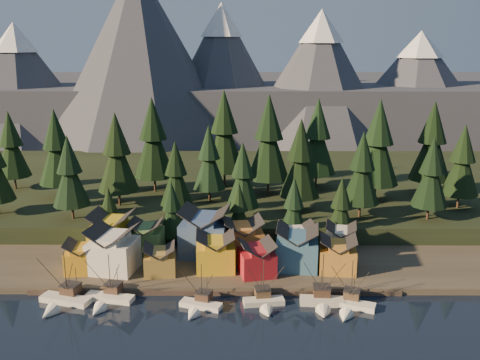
{
  "coord_description": "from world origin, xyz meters",
  "views": [
    {
      "loc": [
        6.0,
        -89.39,
        52.68
      ],
      "look_at": [
        5.38,
        30.0,
        21.53
      ],
      "focal_mm": 40.0,
      "sensor_mm": 36.0,
      "label": 1
    }
  ],
  "objects_px": {
    "boat_5": "(323,295)",
    "house_front_0": "(82,256)",
    "boat_0": "(61,295)",
    "boat_4": "(265,297)",
    "house_back_1": "(147,236)",
    "boat_6": "(349,300)",
    "boat_3": "(199,301)",
    "house_back_0": "(112,233)",
    "house_front_1": "(113,248)",
    "boat_1": "(107,294)"
  },
  "relations": [
    {
      "from": "boat_3",
      "to": "boat_1",
      "type": "bearing_deg",
      "value": -169.23
    },
    {
      "from": "boat_4",
      "to": "boat_6",
      "type": "xyz_separation_m",
      "value": [
        17.07,
        -1.26,
        -0.13
      ]
    },
    {
      "from": "boat_5",
      "to": "house_back_0",
      "type": "relative_size",
      "value": 1.11
    },
    {
      "from": "boat_0",
      "to": "house_front_0",
      "type": "relative_size",
      "value": 1.56
    },
    {
      "from": "boat_0",
      "to": "house_back_1",
      "type": "bearing_deg",
      "value": 77.28
    },
    {
      "from": "boat_4",
      "to": "house_front_1",
      "type": "bearing_deg",
      "value": 149.75
    },
    {
      "from": "house_front_0",
      "to": "house_back_1",
      "type": "bearing_deg",
      "value": 35.2
    },
    {
      "from": "boat_6",
      "to": "house_front_0",
      "type": "xyz_separation_m",
      "value": [
        -58.08,
        14.83,
        3.36
      ]
    },
    {
      "from": "house_back_0",
      "to": "house_back_1",
      "type": "relative_size",
      "value": 1.25
    },
    {
      "from": "boat_3",
      "to": "house_front_1",
      "type": "relative_size",
      "value": 0.88
    },
    {
      "from": "boat_6",
      "to": "house_back_0",
      "type": "distance_m",
      "value": 59.32
    },
    {
      "from": "boat_4",
      "to": "house_back_1",
      "type": "xyz_separation_m",
      "value": [
        -28.17,
        24.08,
        3.91
      ]
    },
    {
      "from": "boat_0",
      "to": "boat_4",
      "type": "distance_m",
      "value": 41.64
    },
    {
      "from": "boat_0",
      "to": "boat_1",
      "type": "relative_size",
      "value": 1.06
    },
    {
      "from": "boat_4",
      "to": "house_front_0",
      "type": "relative_size",
      "value": 1.38
    },
    {
      "from": "boat_4",
      "to": "house_back_0",
      "type": "relative_size",
      "value": 1.0
    },
    {
      "from": "boat_4",
      "to": "house_back_0",
      "type": "height_order",
      "value": "house_back_0"
    },
    {
      "from": "house_front_1",
      "to": "house_back_1",
      "type": "height_order",
      "value": "house_front_1"
    },
    {
      "from": "boat_0",
      "to": "boat_6",
      "type": "height_order",
      "value": "boat_0"
    },
    {
      "from": "boat_1",
      "to": "boat_6",
      "type": "height_order",
      "value": "boat_1"
    },
    {
      "from": "boat_4",
      "to": "boat_3",
      "type": "bearing_deg",
      "value": 178.69
    },
    {
      "from": "boat_0",
      "to": "boat_5",
      "type": "relative_size",
      "value": 1.01
    },
    {
      "from": "boat_3",
      "to": "house_front_1",
      "type": "distance_m",
      "value": 26.46
    },
    {
      "from": "house_front_1",
      "to": "house_back_1",
      "type": "bearing_deg",
      "value": 69.45
    },
    {
      "from": "boat_3",
      "to": "house_back_1",
      "type": "relative_size",
      "value": 1.19
    },
    {
      "from": "house_front_0",
      "to": "house_front_1",
      "type": "relative_size",
      "value": 0.67
    },
    {
      "from": "boat_5",
      "to": "house_front_0",
      "type": "xyz_separation_m",
      "value": [
        -52.84,
        13.56,
        2.94
      ]
    },
    {
      "from": "boat_3",
      "to": "house_back_1",
      "type": "bearing_deg",
      "value": 138.89
    },
    {
      "from": "boat_6",
      "to": "house_front_1",
      "type": "height_order",
      "value": "house_front_1"
    },
    {
      "from": "boat_4",
      "to": "boat_6",
      "type": "relative_size",
      "value": 0.98
    },
    {
      "from": "boat_6",
      "to": "boat_3",
      "type": "bearing_deg",
      "value": -158.26
    },
    {
      "from": "boat_6",
      "to": "boat_5",
      "type": "bearing_deg",
      "value": -172.34
    },
    {
      "from": "house_back_1",
      "to": "boat_4",
      "type": "bearing_deg",
      "value": -37.0
    },
    {
      "from": "boat_6",
      "to": "house_back_0",
      "type": "bearing_deg",
      "value": 176.31
    },
    {
      "from": "house_back_0",
      "to": "house_back_1",
      "type": "xyz_separation_m",
      "value": [
        8.32,
        0.37,
        -1.14
      ]
    },
    {
      "from": "boat_0",
      "to": "boat_3",
      "type": "relative_size",
      "value": 1.18
    },
    {
      "from": "boat_6",
      "to": "house_back_0",
      "type": "height_order",
      "value": "house_back_0"
    },
    {
      "from": "house_front_0",
      "to": "boat_1",
      "type": "bearing_deg",
      "value": -59.98
    },
    {
      "from": "house_front_0",
      "to": "boat_5",
      "type": "bearing_deg",
      "value": -18.49
    },
    {
      "from": "boat_5",
      "to": "house_front_0",
      "type": "relative_size",
      "value": 1.54
    },
    {
      "from": "boat_3",
      "to": "boat_5",
      "type": "bearing_deg",
      "value": 22.17
    },
    {
      "from": "boat_0",
      "to": "boat_6",
      "type": "relative_size",
      "value": 1.1
    },
    {
      "from": "boat_0",
      "to": "house_back_0",
      "type": "height_order",
      "value": "house_back_0"
    },
    {
      "from": "boat_0",
      "to": "boat_5",
      "type": "bearing_deg",
      "value": 16.52
    },
    {
      "from": "boat_1",
      "to": "house_front_0",
      "type": "relative_size",
      "value": 1.47
    },
    {
      "from": "boat_5",
      "to": "boat_0",
      "type": "bearing_deg",
      "value": -175.89
    },
    {
      "from": "boat_3",
      "to": "house_front_1",
      "type": "xyz_separation_m",
      "value": [
        -20.75,
        15.64,
        5.03
      ]
    },
    {
      "from": "boat_6",
      "to": "house_back_0",
      "type": "xyz_separation_m",
      "value": [
        -53.56,
        24.97,
        5.18
      ]
    },
    {
      "from": "boat_1",
      "to": "boat_3",
      "type": "bearing_deg",
      "value": 4.88
    },
    {
      "from": "boat_0",
      "to": "house_back_0",
      "type": "bearing_deg",
      "value": 94.36
    }
  ]
}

